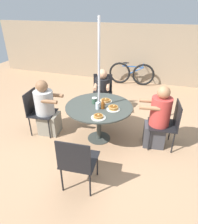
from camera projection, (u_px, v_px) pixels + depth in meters
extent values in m
plane|color=tan|center=(99.00, 138.00, 3.93)|extent=(12.00, 12.00, 0.00)
cube|color=gray|center=(133.00, 54.00, 6.47)|extent=(10.00, 0.06, 1.83)
cylinder|color=#383D38|center=(99.00, 138.00, 3.92)|extent=(0.44, 0.44, 0.01)
cylinder|color=#383D38|center=(99.00, 123.00, 3.77)|extent=(0.09, 0.09, 0.69)
cylinder|color=#383D38|center=(99.00, 106.00, 3.60)|extent=(1.21, 1.21, 0.02)
cylinder|color=#ADADB2|center=(99.00, 86.00, 3.41)|extent=(0.04, 0.04, 2.18)
cylinder|color=black|center=(110.00, 107.00, 4.64)|extent=(0.02, 0.02, 0.42)
cylinder|color=black|center=(93.00, 107.00, 4.66)|extent=(0.02, 0.02, 0.42)
cylinder|color=black|center=(111.00, 100.00, 4.99)|extent=(0.02, 0.02, 0.42)
cylinder|color=black|center=(95.00, 100.00, 5.02)|extent=(0.02, 0.02, 0.42)
cube|color=black|center=(102.00, 95.00, 4.72)|extent=(0.57, 0.57, 0.02)
cube|color=black|center=(103.00, 83.00, 4.81)|extent=(0.44, 0.13, 0.44)
cube|color=slate|center=(102.00, 105.00, 4.73)|extent=(0.40, 0.42, 0.42)
cylinder|color=black|center=(102.00, 88.00, 4.57)|extent=(0.34, 0.34, 0.44)
sphere|color=tan|center=(102.00, 74.00, 4.42)|extent=(0.22, 0.22, 0.22)
cylinder|color=tan|center=(108.00, 87.00, 4.34)|extent=(0.15, 0.33, 0.07)
cylinder|color=tan|center=(96.00, 86.00, 4.36)|extent=(0.15, 0.33, 0.07)
cylinder|color=black|center=(57.00, 119.00, 4.18)|extent=(0.02, 0.02, 0.42)
cylinder|color=black|center=(49.00, 129.00, 3.83)|extent=(0.02, 0.02, 0.42)
cylinder|color=black|center=(40.00, 117.00, 4.25)|extent=(0.02, 0.02, 0.42)
cylinder|color=black|center=(30.00, 127.00, 3.91)|extent=(0.02, 0.02, 0.42)
cube|color=black|center=(43.00, 113.00, 3.94)|extent=(0.51, 0.51, 0.02)
cube|color=black|center=(31.00, 102.00, 3.87)|extent=(0.06, 0.45, 0.44)
cube|color=gray|center=(50.00, 123.00, 4.02)|extent=(0.42, 0.38, 0.42)
cylinder|color=#B2B2B2|center=(44.00, 103.00, 3.82)|extent=(0.36, 0.36, 0.48)
sphere|color=brown|center=(42.00, 86.00, 3.66)|extent=(0.22, 0.22, 0.22)
cylinder|color=brown|center=(56.00, 95.00, 3.86)|extent=(0.30, 0.10, 0.07)
cylinder|color=brown|center=(49.00, 102.00, 3.60)|extent=(0.30, 0.10, 0.07)
cylinder|color=black|center=(72.00, 160.00, 3.07)|extent=(0.02, 0.02, 0.42)
cylinder|color=black|center=(97.00, 164.00, 2.98)|extent=(0.02, 0.02, 0.42)
cylinder|color=black|center=(62.00, 179.00, 2.72)|extent=(0.02, 0.02, 0.42)
cylinder|color=black|center=(90.00, 185.00, 2.64)|extent=(0.02, 0.02, 0.42)
cube|color=black|center=(80.00, 160.00, 2.75)|extent=(0.51, 0.51, 0.02)
cube|color=black|center=(73.00, 158.00, 2.45)|extent=(0.45, 0.05, 0.44)
cylinder|color=black|center=(149.00, 140.00, 3.51)|extent=(0.02, 0.02, 0.42)
cylinder|color=black|center=(148.00, 128.00, 3.85)|extent=(0.02, 0.02, 0.42)
cylinder|color=black|center=(173.00, 143.00, 3.45)|extent=(0.02, 0.02, 0.42)
cylinder|color=black|center=(170.00, 130.00, 3.79)|extent=(0.02, 0.02, 0.42)
cube|color=black|center=(162.00, 125.00, 3.55)|extent=(0.53, 0.53, 0.02)
cube|color=black|center=(177.00, 115.00, 3.40)|extent=(0.08, 0.44, 0.44)
cube|color=#3D3D42|center=(154.00, 135.00, 3.67)|extent=(0.41, 0.38, 0.42)
cylinder|color=#B73833|center=(160.00, 112.00, 3.43)|extent=(0.35, 0.35, 0.53)
sphere|color=#A3704C|center=(164.00, 92.00, 3.26)|extent=(0.22, 0.22, 0.22)
cylinder|color=#A3704C|center=(150.00, 108.00, 3.28)|extent=(0.34, 0.11, 0.07)
cylinder|color=#A3704C|center=(149.00, 101.00, 3.53)|extent=(0.34, 0.11, 0.07)
cylinder|color=silver|center=(113.00, 109.00, 3.46)|extent=(0.24, 0.24, 0.01)
cylinder|color=#AD7A3D|center=(113.00, 109.00, 3.45)|extent=(0.17, 0.17, 0.01)
cylinder|color=#AD7A3D|center=(114.00, 108.00, 3.45)|extent=(0.17, 0.17, 0.01)
cylinder|color=#AD7A3D|center=(114.00, 107.00, 3.44)|extent=(0.17, 0.17, 0.01)
cylinder|color=#AD7A3D|center=(113.00, 107.00, 3.44)|extent=(0.17, 0.17, 0.01)
ellipsoid|color=brown|center=(113.00, 106.00, 3.43)|extent=(0.14, 0.12, 0.00)
cube|color=#F4E084|center=(114.00, 106.00, 3.43)|extent=(0.03, 0.03, 0.01)
cylinder|color=silver|center=(106.00, 101.00, 3.75)|extent=(0.24, 0.24, 0.01)
cylinder|color=#AD7A3D|center=(106.00, 101.00, 3.74)|extent=(0.18, 0.18, 0.01)
cylinder|color=#AD7A3D|center=(106.00, 100.00, 3.74)|extent=(0.18, 0.18, 0.01)
ellipsoid|color=brown|center=(106.00, 99.00, 3.73)|extent=(0.14, 0.13, 0.00)
cube|color=#F4E084|center=(106.00, 99.00, 3.74)|extent=(0.03, 0.03, 0.01)
cylinder|color=silver|center=(98.00, 118.00, 3.20)|extent=(0.24, 0.24, 0.01)
cylinder|color=#AD7A3D|center=(98.00, 117.00, 3.20)|extent=(0.16, 0.16, 0.01)
cylinder|color=#AD7A3D|center=(99.00, 116.00, 3.19)|extent=(0.15, 0.15, 0.01)
cylinder|color=#AD7A3D|center=(98.00, 116.00, 3.18)|extent=(0.15, 0.15, 0.01)
ellipsoid|color=brown|center=(98.00, 115.00, 3.18)|extent=(0.13, 0.12, 0.00)
cube|color=#F4E084|center=(98.00, 115.00, 3.17)|extent=(0.03, 0.03, 0.01)
cylinder|color=brown|center=(103.00, 105.00, 3.47)|extent=(0.07, 0.07, 0.11)
cylinder|color=brown|center=(103.00, 101.00, 3.43)|extent=(0.03, 0.03, 0.05)
torus|color=brown|center=(104.00, 105.00, 3.46)|extent=(0.05, 0.01, 0.05)
cylinder|color=#33513D|center=(94.00, 101.00, 3.66)|extent=(0.09, 0.09, 0.10)
cylinder|color=white|center=(94.00, 98.00, 3.63)|extent=(0.09, 0.09, 0.01)
cylinder|color=silver|center=(98.00, 106.00, 3.46)|extent=(0.07, 0.07, 0.12)
torus|color=black|center=(120.00, 73.00, 6.54)|extent=(0.70, 0.10, 0.70)
torus|color=black|center=(143.00, 75.00, 6.37)|extent=(0.70, 0.10, 0.70)
cylinder|color=#1E4C93|center=(132.00, 67.00, 6.34)|extent=(0.62, 0.07, 0.03)
cylinder|color=#1E4C93|center=(136.00, 71.00, 6.37)|extent=(0.47, 0.06, 0.27)
cylinder|color=#1E4C93|center=(126.00, 65.00, 6.36)|extent=(0.03, 0.03, 0.10)
ellipsoid|color=black|center=(126.00, 63.00, 6.33)|extent=(0.20, 0.08, 0.04)
cylinder|color=#1E4C93|center=(143.00, 65.00, 6.24)|extent=(0.05, 0.44, 0.03)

